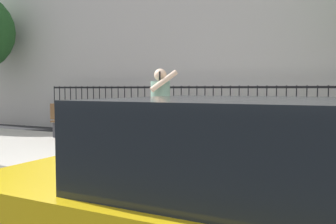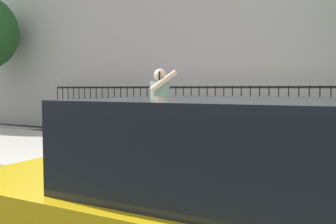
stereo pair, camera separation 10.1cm
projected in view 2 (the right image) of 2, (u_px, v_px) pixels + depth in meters
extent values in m
plane|color=#28282B|center=(71.00, 189.00, 5.47)|extent=(60.00, 60.00, 0.00)
cube|color=#B2ADA3|center=(146.00, 159.00, 7.42)|extent=(28.00, 4.40, 0.15)
cube|color=black|center=(211.00, 87.00, 10.60)|extent=(12.00, 0.04, 0.06)
cylinder|color=black|center=(58.00, 108.00, 13.41)|extent=(0.03, 0.03, 1.60)
cylinder|color=black|center=(63.00, 108.00, 13.29)|extent=(0.03, 0.03, 1.60)
cylinder|color=black|center=(68.00, 108.00, 13.17)|extent=(0.03, 0.03, 1.60)
cylinder|color=black|center=(74.00, 108.00, 13.06)|extent=(0.03, 0.03, 1.60)
cylinder|color=black|center=(79.00, 109.00, 12.94)|extent=(0.03, 0.03, 1.60)
cylinder|color=black|center=(85.00, 109.00, 12.82)|extent=(0.03, 0.03, 1.60)
cylinder|color=black|center=(91.00, 109.00, 12.70)|extent=(0.03, 0.03, 1.60)
cylinder|color=black|center=(96.00, 109.00, 12.59)|extent=(0.03, 0.03, 1.60)
cylinder|color=black|center=(102.00, 109.00, 12.47)|extent=(0.03, 0.03, 1.60)
cylinder|color=black|center=(108.00, 110.00, 12.35)|extent=(0.03, 0.03, 1.60)
cylinder|color=black|center=(115.00, 110.00, 12.23)|extent=(0.03, 0.03, 1.60)
cylinder|color=black|center=(121.00, 110.00, 12.11)|extent=(0.03, 0.03, 1.60)
cylinder|color=black|center=(127.00, 110.00, 12.00)|extent=(0.03, 0.03, 1.60)
cylinder|color=black|center=(134.00, 110.00, 11.88)|extent=(0.03, 0.03, 1.60)
cylinder|color=black|center=(140.00, 111.00, 11.76)|extent=(0.03, 0.03, 1.60)
cylinder|color=black|center=(147.00, 111.00, 11.64)|extent=(0.03, 0.03, 1.60)
cylinder|color=black|center=(154.00, 111.00, 11.53)|extent=(0.03, 0.03, 1.60)
cylinder|color=black|center=(161.00, 111.00, 11.41)|extent=(0.03, 0.03, 1.60)
cylinder|color=black|center=(168.00, 112.00, 11.29)|extent=(0.03, 0.03, 1.60)
cylinder|color=black|center=(176.00, 112.00, 11.17)|extent=(0.03, 0.03, 1.60)
cylinder|color=black|center=(183.00, 112.00, 11.06)|extent=(0.03, 0.03, 1.60)
cylinder|color=black|center=(191.00, 112.00, 10.94)|extent=(0.03, 0.03, 1.60)
cylinder|color=black|center=(199.00, 113.00, 10.82)|extent=(0.03, 0.03, 1.60)
cylinder|color=black|center=(207.00, 113.00, 10.70)|extent=(0.03, 0.03, 1.60)
cylinder|color=black|center=(215.00, 113.00, 10.58)|extent=(0.03, 0.03, 1.60)
cylinder|color=black|center=(224.00, 113.00, 10.47)|extent=(0.03, 0.03, 1.60)
cylinder|color=black|center=(232.00, 114.00, 10.35)|extent=(0.03, 0.03, 1.60)
cylinder|color=black|center=(241.00, 114.00, 10.23)|extent=(0.03, 0.03, 1.60)
cylinder|color=black|center=(250.00, 114.00, 10.11)|extent=(0.03, 0.03, 1.60)
cylinder|color=black|center=(259.00, 115.00, 10.00)|extent=(0.03, 0.03, 1.60)
cylinder|color=black|center=(269.00, 115.00, 9.88)|extent=(0.03, 0.03, 1.60)
cylinder|color=black|center=(278.00, 115.00, 9.76)|extent=(0.03, 0.03, 1.60)
cylinder|color=black|center=(288.00, 116.00, 9.64)|extent=(0.03, 0.03, 1.60)
cylinder|color=black|center=(298.00, 116.00, 9.53)|extent=(0.03, 0.03, 1.60)
cylinder|color=black|center=(309.00, 116.00, 9.41)|extent=(0.03, 0.03, 1.60)
cylinder|color=black|center=(319.00, 117.00, 9.29)|extent=(0.03, 0.03, 1.60)
cylinder|color=black|center=(330.00, 117.00, 9.17)|extent=(0.03, 0.03, 1.60)
cube|color=black|center=(262.00, 144.00, 2.23)|extent=(2.01, 1.62, 0.55)
cylinder|color=black|center=(162.00, 211.00, 3.54)|extent=(0.64, 0.23, 0.64)
cylinder|color=beige|center=(162.00, 144.00, 6.38)|extent=(0.15, 0.15, 0.78)
cylinder|color=beige|center=(159.00, 143.00, 6.57)|extent=(0.15, 0.15, 0.78)
cylinder|color=gray|center=(160.00, 101.00, 6.42)|extent=(0.48, 0.48, 0.71)
sphere|color=beige|center=(160.00, 75.00, 6.39)|extent=(0.22, 0.22, 0.22)
cylinder|color=beige|center=(164.00, 81.00, 6.21)|extent=(0.41, 0.42, 0.38)
cylinder|color=beige|center=(157.00, 102.00, 6.62)|extent=(0.09, 0.09, 0.54)
cube|color=black|center=(159.00, 76.00, 6.24)|extent=(0.06, 0.06, 0.15)
cube|color=brown|center=(156.00, 107.00, 6.68)|extent=(0.31, 0.31, 0.34)
cube|color=brown|center=(80.00, 122.00, 9.99)|extent=(1.60, 0.45, 0.05)
cube|color=brown|center=(75.00, 112.00, 9.80)|extent=(1.60, 0.06, 0.44)
cube|color=#333338|center=(61.00, 130.00, 10.33)|extent=(0.08, 0.41, 0.40)
cube|color=#333338|center=(101.00, 132.00, 9.69)|extent=(0.08, 0.41, 0.40)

